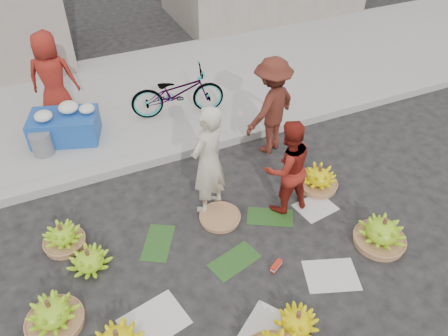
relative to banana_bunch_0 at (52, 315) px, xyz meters
name	(u,v)px	position (x,y,z in m)	size (l,w,h in m)	color
ground	(235,248)	(2.31, 0.17, -0.19)	(80.00, 80.00, 0.00)	black
curb	(178,152)	(2.31, 2.37, -0.11)	(40.00, 0.25, 0.15)	#989590
sidewalk	(143,95)	(2.31, 4.47, -0.13)	(40.00, 4.00, 0.12)	#989590
newspaper_scatter	(264,295)	(2.31, -0.63, -0.18)	(3.20, 1.80, 0.00)	silver
banana_leaves	(222,239)	(2.21, 0.37, -0.18)	(2.00, 1.00, 0.00)	#1D4316
banana_bunch_0	(52,315)	(0.00, 0.00, 0.00)	(0.63, 0.63, 0.44)	#95633E
banana_bunch_3	(298,322)	(2.44, -1.16, -0.06)	(0.58, 0.58, 0.31)	yellow
banana_bunch_4	(382,233)	(4.10, -0.55, 0.01)	(0.77, 0.77, 0.46)	#95633E
banana_bunch_5	(319,179)	(3.99, 0.73, -0.01)	(0.62, 0.62, 0.41)	#95633E
banana_bunch_6	(89,260)	(0.52, 0.64, -0.05)	(0.61, 0.61, 0.32)	#72B419
banana_bunch_7	(63,237)	(0.28, 1.14, -0.03)	(0.54, 0.54, 0.38)	#95633E
basket_spare	(220,218)	(2.35, 0.73, -0.15)	(0.56, 0.56, 0.06)	#95633E
incense_stack	(276,266)	(2.64, -0.35, -0.14)	(0.19, 0.06, 0.08)	red
vendor_cream	(208,161)	(2.31, 1.02, 0.66)	(0.62, 0.40, 1.69)	beige
vendor_red	(287,168)	(3.29, 0.59, 0.54)	(0.70, 0.55, 1.45)	maroon
man_striped	(271,107)	(3.78, 1.93, 0.64)	(1.07, 0.62, 1.66)	maroon
flower_table	(65,125)	(0.71, 3.48, 0.20)	(1.25, 0.99, 0.64)	#164093
grey_bucket	(42,144)	(0.29, 3.19, 0.13)	(0.34, 0.34, 0.38)	slate
flower_vendor	(52,78)	(0.73, 4.13, 0.76)	(0.80, 0.52, 1.64)	maroon
bicycle	(178,92)	(2.72, 3.43, 0.38)	(1.69, 0.59, 0.89)	gray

